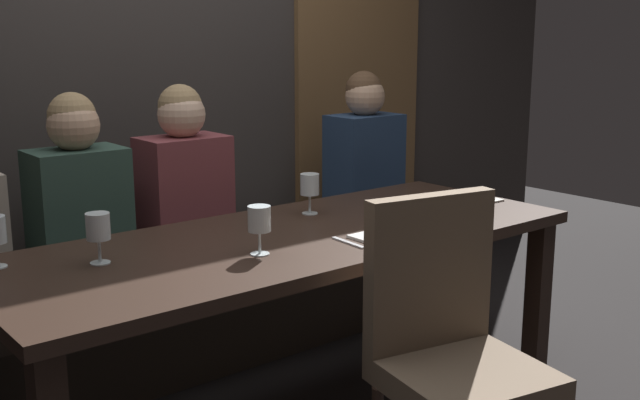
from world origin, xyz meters
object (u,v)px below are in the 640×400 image
object	(u,v)px
diner_far_end	(184,183)
dessert_plate	(385,235)
wine_glass_center_back	(98,229)
wine_glass_end_left	(259,220)
espresso_cup	(474,216)
chair_near_side	(449,338)
fork_on_table	(348,243)
dining_table	(292,258)
wine_glass_center_front	(310,185)
banquette_bench	(198,314)
diner_bearded	(78,198)
diner_near_end	(364,156)

from	to	relation	value
diner_far_end	dessert_plate	distance (m)	1.00
diner_far_end	wine_glass_center_back	world-z (taller)	diner_far_end
wine_glass_end_left	espresso_cup	xyz separation A→B (m)	(0.89, -0.16, -0.09)
chair_near_side	espresso_cup	world-z (taller)	chair_near_side
espresso_cup	chair_near_side	bearing A→B (deg)	-144.92
espresso_cup	fork_on_table	world-z (taller)	espresso_cup
dining_table	diner_far_end	distance (m)	0.73
chair_near_side	wine_glass_center_front	distance (m)	1.00
banquette_bench	diner_bearded	size ratio (longest dim) A/B	3.19
wine_glass_end_left	dessert_plate	world-z (taller)	wine_glass_end_left
wine_glass_end_left	dessert_plate	bearing A→B (deg)	-14.19
banquette_bench	diner_bearded	xyz separation A→B (m)	(-0.50, 0.02, 0.59)
diner_bearded	wine_glass_center_front	world-z (taller)	diner_bearded
diner_far_end	wine_glass_center_front	size ratio (longest dim) A/B	4.86
dining_table	banquette_bench	distance (m)	0.82
diner_far_end	fork_on_table	size ratio (longest dim) A/B	4.69
dining_table	fork_on_table	xyz separation A→B (m)	(0.08, -0.22, 0.09)
diner_bearded	fork_on_table	size ratio (longest dim) A/B	4.62
diner_far_end	espresso_cup	size ratio (longest dim) A/B	6.64
wine_glass_center_back	wine_glass_end_left	size ratio (longest dim) A/B	1.00
banquette_bench	fork_on_table	world-z (taller)	fork_on_table
chair_near_side	fork_on_table	bearing A→B (deg)	86.30
dining_table	diner_bearded	bearing A→B (deg)	124.76
diner_bearded	wine_glass_center_back	size ratio (longest dim) A/B	4.79
diner_bearded	dessert_plate	bearing A→B (deg)	-53.35
diner_near_end	fork_on_table	xyz separation A→B (m)	(-0.93, -0.94, -0.09)
wine_glass_end_left	diner_far_end	bearing A→B (deg)	77.16
dining_table	wine_glass_center_back	distance (m)	0.72
fork_on_table	espresso_cup	bearing A→B (deg)	-4.54
diner_bearded	diner_near_end	distance (m)	1.51
wine_glass_center_front	espresso_cup	distance (m)	0.65
chair_near_side	diner_far_end	xyz separation A→B (m)	(-0.09, 1.42, 0.27)
diner_bearded	wine_glass_center_back	distance (m)	0.65
diner_near_end	wine_glass_end_left	size ratio (longest dim) A/B	4.98
wine_glass_center_back	fork_on_table	xyz separation A→B (m)	(0.77, -0.32, -0.11)
banquette_bench	wine_glass_end_left	size ratio (longest dim) A/B	15.24
diner_near_end	wine_glass_end_left	bearing A→B (deg)	-145.40
wine_glass_center_back	fork_on_table	world-z (taller)	wine_glass_center_back
dining_table	wine_glass_end_left	size ratio (longest dim) A/B	13.41
dessert_plate	fork_on_table	size ratio (longest dim) A/B	1.12
banquette_bench	dessert_plate	world-z (taller)	dessert_plate
diner_near_end	fork_on_table	size ratio (longest dim) A/B	4.80
dining_table	fork_on_table	world-z (taller)	fork_on_table
fork_on_table	diner_near_end	bearing A→B (deg)	48.42
diner_near_end	fork_on_table	distance (m)	1.32
diner_far_end	wine_glass_end_left	bearing A→B (deg)	-102.84
dining_table	dessert_plate	distance (m)	0.35
wine_glass_center_front	espresso_cup	size ratio (longest dim) A/B	1.37
chair_near_side	espresso_cup	bearing A→B (deg)	35.08
fork_on_table	banquette_bench	bearing A→B (deg)	98.07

